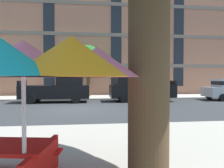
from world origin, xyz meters
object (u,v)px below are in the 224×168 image
(pickup_black_midblock, at_px, (139,88))
(patio_umbrella, at_px, (23,61))
(pickup_black, at_px, (59,89))
(street_tree_middle, at_px, (89,60))

(pickup_black_midblock, height_order, patio_umbrella, patio_umbrella)
(pickup_black, distance_m, street_tree_middle, 4.91)
(street_tree_middle, xyz_separation_m, patio_umbrella, (-0.88, -16.17, -1.54))
(pickup_black_midblock, xyz_separation_m, patio_umbrella, (-4.85, -12.70, 1.05))
(pickup_black_midblock, relative_size, street_tree_middle, 1.03)
(pickup_black, xyz_separation_m, pickup_black_midblock, (6.27, 0.00, 0.00))
(pickup_black, bearing_deg, street_tree_middle, 56.47)
(patio_umbrella, bearing_deg, pickup_black, 96.40)
(pickup_black, relative_size, pickup_black_midblock, 1.00)
(pickup_black_midblock, xyz_separation_m, street_tree_middle, (-3.97, 3.47, 2.59))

